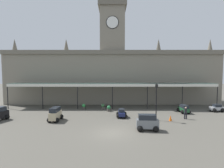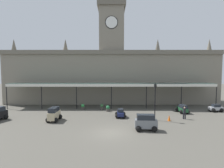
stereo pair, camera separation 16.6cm
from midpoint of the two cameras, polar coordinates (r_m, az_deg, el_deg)
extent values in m
plane|color=#504D44|center=(19.34, -0.20, -15.46)|extent=(140.00, 140.00, 0.00)
cube|color=gray|center=(36.68, -0.19, 2.24)|extent=(42.15, 6.05, 10.46)
cube|color=#6C6558|center=(33.67, -0.19, 10.29)|extent=(42.15, 0.30, 0.80)
cube|color=gray|center=(37.56, -0.19, 16.86)|extent=(4.80, 4.80, 8.51)
cube|color=#665F53|center=(38.87, -0.19, 23.72)|extent=(5.50, 5.50, 1.00)
cylinder|color=white|center=(35.41, -0.19, 19.34)|extent=(2.20, 0.12, 2.20)
cylinder|color=black|center=(35.45, -0.19, 19.32)|extent=(2.46, 0.06, 2.46)
cone|color=#5F594E|center=(42.12, -29.22, 10.87)|extent=(1.10, 1.10, 2.60)
cone|color=#5F594E|center=(38.22, -14.88, 11.99)|extent=(1.10, 1.10, 2.60)
cone|color=#5F594E|center=(38.22, 14.51, 12.00)|extent=(1.10, 1.10, 2.60)
cone|color=#5F594E|center=(42.11, 28.85, 10.88)|extent=(1.10, 1.10, 2.60)
cube|color=#38564C|center=(31.51, -0.19, 0.16)|extent=(36.00, 3.20, 0.16)
cube|color=silver|center=(29.93, -0.19, -0.44)|extent=(36.00, 0.12, 0.44)
cylinder|color=black|center=(35.26, -30.96, -3.57)|extent=(0.14, 0.14, 4.19)
cylinder|color=black|center=(32.60, -21.84, -3.86)|extent=(0.14, 0.14, 4.19)
cylinder|color=black|center=(30.90, -11.42, -4.07)|extent=(0.14, 0.14, 4.19)
cylinder|color=black|center=(30.31, -0.19, -4.14)|extent=(0.14, 0.14, 4.19)
cylinder|color=black|center=(30.89, 11.04, -4.06)|extent=(0.14, 0.14, 4.19)
cylinder|color=black|center=(32.59, 21.47, -3.85)|extent=(0.14, 0.14, 4.19)
cylinder|color=black|center=(35.25, 30.59, -3.56)|extent=(0.14, 0.14, 4.19)
sphere|color=black|center=(28.86, -32.24, -8.82)|extent=(0.64, 0.64, 0.64)
sphere|color=black|center=(28.10, -31.11, -9.12)|extent=(0.64, 0.64, 0.64)
cube|color=#1E512D|center=(29.87, 21.80, -7.60)|extent=(0.96, 2.27, 0.55)
cube|color=#1E232B|center=(29.59, 21.98, -6.72)|extent=(0.87, 1.57, 0.45)
sphere|color=black|center=(30.44, 20.42, -7.77)|extent=(0.64, 0.64, 0.64)
sphere|color=black|center=(30.79, 21.99, -7.68)|extent=(0.64, 0.64, 0.64)
sphere|color=black|center=(29.05, 21.58, -8.38)|extent=(0.64, 0.64, 0.64)
sphere|color=black|center=(29.41, 23.21, -8.27)|extent=(0.64, 0.64, 0.64)
cube|color=tan|center=(24.62, -18.19, -9.54)|extent=(1.04, 2.43, 0.95)
cube|color=#1E232B|center=(24.41, -18.28, -7.85)|extent=(0.97, 1.93, 0.55)
sphere|color=black|center=(25.66, -18.52, -9.96)|extent=(0.64, 0.64, 0.64)
sphere|color=black|center=(25.35, -16.47, -10.09)|extent=(0.64, 0.64, 0.64)
sphere|color=black|center=(24.13, -19.96, -10.91)|extent=(0.64, 0.64, 0.64)
sphere|color=black|center=(23.80, -17.80, -11.07)|extent=(0.64, 0.64, 0.64)
cube|color=#19214C|center=(25.28, 2.76, -9.49)|extent=(0.91, 2.06, 0.50)
cube|color=#1E232B|center=(25.13, 2.76, -8.50)|extent=(0.82, 1.11, 0.42)
sphere|color=black|center=(25.97, 1.72, -9.57)|extent=(0.64, 0.64, 0.64)
sphere|color=black|center=(26.00, 3.69, -9.56)|extent=(0.64, 0.64, 0.64)
sphere|color=black|center=(24.66, 1.77, -10.32)|extent=(0.64, 0.64, 0.64)
sphere|color=black|center=(24.69, 3.85, -10.31)|extent=(0.64, 0.64, 0.64)
cube|color=slate|center=(20.18, 10.96, -12.47)|extent=(2.45, 1.08, 0.95)
cube|color=#1E232B|center=(19.97, 10.85, -10.42)|extent=(1.95, 1.00, 0.55)
sphere|color=black|center=(20.88, 13.13, -13.15)|extent=(0.64, 0.64, 0.64)
sphere|color=black|center=(19.99, 13.63, -13.95)|extent=(0.64, 0.64, 0.64)
sphere|color=black|center=(20.66, 8.36, -13.27)|extent=(0.64, 0.64, 0.64)
sphere|color=black|center=(19.76, 8.62, -14.10)|extent=(0.64, 0.64, 0.64)
cube|color=#B2B5BA|center=(33.09, 30.46, -6.79)|extent=(2.11, 1.02, 0.50)
cube|color=#1E232B|center=(33.04, 30.56, -6.00)|extent=(1.15, 0.87, 0.42)
sphere|color=black|center=(32.40, 29.90, -7.36)|extent=(0.64, 0.64, 0.64)
sphere|color=black|center=(33.11, 29.04, -7.08)|extent=(0.64, 0.64, 0.64)
sphere|color=black|center=(33.17, 31.84, -7.17)|extent=(0.64, 0.64, 0.64)
sphere|color=black|center=(33.87, 30.96, -6.91)|extent=(0.64, 0.64, 0.64)
cylinder|color=black|center=(26.23, 22.58, -9.56)|extent=(0.17, 0.17, 0.82)
cylinder|color=black|center=(26.23, 22.09, -9.54)|extent=(0.17, 0.17, 0.82)
cylinder|color=black|center=(26.07, 22.38, -8.01)|extent=(0.34, 0.34, 0.62)
sphere|color=tan|center=(25.98, 22.41, -7.10)|extent=(0.23, 0.23, 0.23)
cylinder|color=black|center=(24.10, 13.74, -6.27)|extent=(0.13, 0.13, 4.35)
cube|color=black|center=(23.78, 13.85, -0.59)|extent=(0.30, 0.30, 0.44)
sphere|color=black|center=(23.76, 13.86, 0.08)|extent=(0.14, 0.14, 0.14)
cone|color=orange|center=(24.66, 18.01, -10.41)|extent=(0.40, 0.40, 0.74)
cylinder|color=#47423D|center=(28.74, -1.36, -8.44)|extent=(0.56, 0.56, 0.42)
sphere|color=#297441|center=(28.64, -1.36, -7.56)|extent=(0.60, 0.60, 0.60)
cylinder|color=#47423D|center=(30.19, -3.33, -7.82)|extent=(0.56, 0.56, 0.42)
sphere|color=#335E36|center=(30.10, -3.34, -6.98)|extent=(0.60, 0.60, 0.60)
cylinder|color=#47423D|center=(30.45, -9.44, -7.77)|extent=(0.56, 0.56, 0.42)
sphere|color=#2E8940|center=(30.36, -9.45, -6.93)|extent=(0.60, 0.60, 0.60)
camera|label=1|loc=(0.08, -90.19, -0.01)|focal=28.28mm
camera|label=2|loc=(0.08, 89.81, 0.01)|focal=28.28mm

